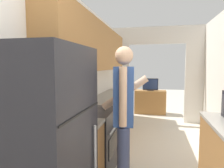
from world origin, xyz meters
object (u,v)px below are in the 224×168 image
refrigerator (39,157)px  tv_cabinet (150,102)px  range_oven (91,141)px  person (124,119)px  television (150,85)px

refrigerator → tv_cabinet: (0.67, 4.98, -0.46)m
refrigerator → range_oven: size_ratio=1.59×
person → television: bearing=-7.8°
range_oven → television: television is taller
range_oven → television: 3.76m
range_oven → tv_cabinet: range_oven is taller
refrigerator → person: person is taller
refrigerator → television: bearing=82.3°
person → television: (0.17, 4.11, -0.01)m
person → tv_cabinet: person is taller
range_oven → television: (0.70, 3.66, 0.45)m
range_oven → refrigerator: bearing=-88.6°
refrigerator → person: 0.97m
range_oven → tv_cabinet: (0.70, 3.70, -0.09)m
refrigerator → range_oven: (-0.03, 1.28, -0.37)m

